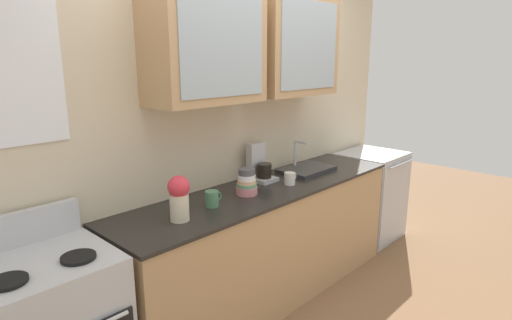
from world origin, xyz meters
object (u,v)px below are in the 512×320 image
bowl_stack (246,183)px  vase (179,197)px  sink_faucet (306,169)px  dishwasher (370,195)px  cup_near_bowls (212,199)px  coffee_maker (260,167)px  cup_near_sink (290,178)px

bowl_stack → vase: bearing=-174.3°
bowl_stack → vase: 0.62m
sink_faucet → vase: bearing=-174.9°
sink_faucet → dishwasher: bearing=-4.1°
bowl_stack → cup_near_bowls: bearing=-176.8°
bowl_stack → vase: vase is taller
sink_faucet → dishwasher: (1.00, -0.07, -0.46)m
cup_near_bowls → coffee_maker: bearing=16.0°
cup_near_bowls → dishwasher: bearing=0.3°
vase → coffee_maker: 0.95m
coffee_maker → sink_faucet: bearing=-12.4°
cup_near_sink → cup_near_bowls: 0.71m
coffee_maker → cup_near_bowls: bearing=-164.0°
cup_near_bowls → dishwasher: 2.16m
bowl_stack → cup_near_sink: bearing=-11.7°
sink_faucet → vase: size_ratio=1.68×
sink_faucet → dishwasher: 1.10m
vase → coffee_maker: bearing=13.7°
dishwasher → coffee_maker: coffee_maker is taller
cup_near_sink → cup_near_bowls: size_ratio=0.96×
sink_faucet → coffee_maker: 0.48m
sink_faucet → bowl_stack: (-0.77, -0.06, 0.06)m
vase → coffee_maker: size_ratio=0.93×
dishwasher → vase: bearing=-178.7°
bowl_stack → vase: (-0.61, -0.06, 0.06)m
vase → dishwasher: 2.46m
sink_faucet → vase: 1.40m
bowl_stack → cup_near_bowls: size_ratio=1.48×
cup_near_sink → coffee_maker: (-0.07, 0.24, 0.06)m
vase → dishwasher: size_ratio=0.31×
sink_faucet → dishwasher: sink_faucet is taller
bowl_stack → coffee_maker: bearing=27.8°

